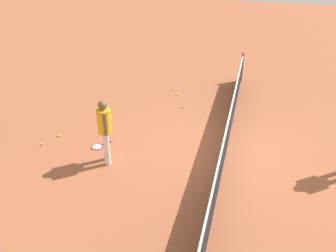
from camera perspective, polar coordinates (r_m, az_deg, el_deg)
The scene contains 8 objects.
ground_plane at distance 10.21m, azimuth 8.59°, elevation -3.79°, with size 40.00×40.00×0.00m, color #9E5638.
court_net at distance 9.95m, azimuth 8.80°, elevation -1.37°, with size 10.09×0.09×1.07m.
player_near_side at distance 9.31m, azimuth -9.40°, elevation -0.09°, with size 0.50×0.46×1.70m.
tennis_racket_near_player at distance 10.46m, azimuth -10.36°, elevation -3.00°, with size 0.56×0.50×0.03m.
tennis_ball_near_player at distance 13.20m, azimuth 1.36°, elevation 4.70°, with size 0.07×0.07×0.07m, color #C6E033.
tennis_ball_by_net at distance 12.33m, azimuth 2.33°, elevation 2.82°, with size 0.07×0.07×0.07m, color #C6E033.
tennis_ball_midcourt at distance 11.17m, azimuth -15.91°, elevation -1.36°, with size 0.07×0.07×0.07m, color #C6E033.
tennis_ball_baseline at distance 10.90m, azimuth -18.23°, elevation -2.56°, with size 0.07×0.07×0.07m, color #C6E033.
Camera 1 is at (8.58, 0.54, 5.50)m, focal length 41.03 mm.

